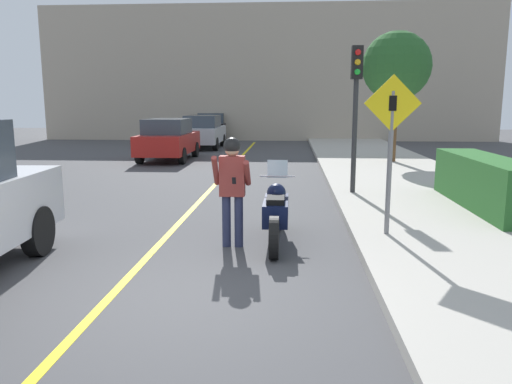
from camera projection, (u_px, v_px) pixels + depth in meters
name	position (u px, v px, depth m)	size (l,w,h in m)	color
ground_plane	(158.00, 301.00, 5.89)	(80.00, 80.00, 0.00)	#424244
sidewalk_curb	(461.00, 222.00, 9.47)	(4.40, 44.00, 0.16)	#ADA89E
road_center_line	(199.00, 201.00, 11.82)	(0.12, 36.00, 0.01)	yellow
building_backdrop	(267.00, 74.00, 30.70)	(28.00, 1.20, 8.17)	#B2A38E
motorcycle	(276.00, 212.00, 8.26)	(0.62, 2.41, 1.31)	black
person_biker	(232.00, 180.00, 7.93)	(0.59, 0.48, 1.77)	#282D4C
crossing_sign	(391.00, 140.00, 8.03)	(0.91, 0.08, 2.59)	slate
traffic_light	(356.00, 91.00, 11.73)	(0.26, 0.30, 3.46)	#2D2D30
hedge_row	(486.00, 182.00, 10.35)	(0.90, 4.17, 1.04)	#286028
street_tree	(397.00, 67.00, 17.99)	(2.47, 2.47, 4.70)	brown
parked_car_red	(168.00, 139.00, 20.16)	(1.88, 4.20, 1.68)	black
parked_car_silver	(203.00, 132.00, 25.61)	(1.88, 4.20, 1.68)	black
parked_car_black	(213.00, 126.00, 31.70)	(1.88, 4.20, 1.68)	black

